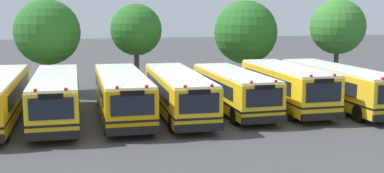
# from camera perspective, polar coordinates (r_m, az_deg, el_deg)

# --- Properties ---
(ground_plane) EXTENTS (160.00, 160.00, 0.00)m
(ground_plane) POSITION_cam_1_polar(r_m,az_deg,el_deg) (28.65, -1.67, -3.22)
(ground_plane) COLOR #424244
(school_bus_1) EXTENTS (2.45, 11.10, 2.65)m
(school_bus_1) POSITION_cam_1_polar(r_m,az_deg,el_deg) (27.65, -15.63, -1.05)
(school_bus_1) COLOR yellow
(school_bus_1) RESTS_ON ground_plane
(school_bus_2) EXTENTS (2.54, 10.91, 2.64)m
(school_bus_2) POSITION_cam_1_polar(r_m,az_deg,el_deg) (27.71, -8.21, -0.80)
(school_bus_2) COLOR #EAA80C
(school_bus_2) RESTS_ON ground_plane
(school_bus_3) EXTENTS (2.59, 11.12, 2.59)m
(school_bus_3) POSITION_cam_1_polar(r_m,az_deg,el_deg) (28.13, -1.68, -0.62)
(school_bus_3) COLOR yellow
(school_bus_3) RESTS_ON ground_plane
(school_bus_4) EXTENTS (2.62, 9.78, 2.55)m
(school_bus_4) POSITION_cam_1_polar(r_m,az_deg,el_deg) (29.20, 4.85, -0.34)
(school_bus_4) COLOR yellow
(school_bus_4) RESTS_ON ground_plane
(school_bus_5) EXTENTS (2.51, 9.62, 2.76)m
(school_bus_5) POSITION_cam_1_polar(r_m,az_deg,el_deg) (30.35, 10.93, 0.08)
(school_bus_5) COLOR yellow
(school_bus_5) RESTS_ON ground_plane
(school_bus_6) EXTENTS (2.75, 11.36, 2.65)m
(school_bus_6) POSITION_cam_1_polar(r_m,az_deg,el_deg) (31.79, 16.65, 0.17)
(school_bus_6) COLOR yellow
(school_bus_6) RESTS_ON ground_plane
(tree_1) EXTENTS (4.71, 4.71, 6.83)m
(tree_1) POSITION_cam_1_polar(r_m,az_deg,el_deg) (36.45, -16.80, 6.17)
(tree_1) COLOR #4C3823
(tree_1) RESTS_ON ground_plane
(tree_2) EXTENTS (3.94, 3.94, 6.52)m
(tree_2) POSITION_cam_1_polar(r_m,az_deg,el_deg) (37.76, -6.46, 6.53)
(tree_2) COLOR #4C3823
(tree_2) RESTS_ON ground_plane
(tree_3) EXTENTS (5.14, 5.14, 6.83)m
(tree_3) POSITION_cam_1_polar(r_m,az_deg,el_deg) (40.03, 6.42, 6.42)
(tree_3) COLOR #4C3823
(tree_3) RESTS_ON ground_plane
(tree_4) EXTENTS (4.44, 4.44, 6.93)m
(tree_4) POSITION_cam_1_polar(r_m,az_deg,el_deg) (41.31, 16.47, 6.63)
(tree_4) COLOR #4C3823
(tree_4) RESTS_ON ground_plane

